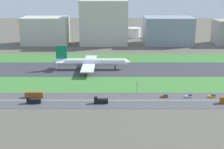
{
  "coord_description": "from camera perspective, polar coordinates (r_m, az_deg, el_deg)",
  "views": [
    {
      "loc": [
        -12.01,
        -255.06,
        69.67
      ],
      "look_at": [
        -11.59,
        -36.5,
        6.0
      ],
      "focal_mm": 50.47,
      "sensor_mm": 36.0,
      "label": 1
    }
  ],
  "objects": [
    {
      "name": "truck_1",
      "position": [
        189.79,
        -2.17,
        -4.77
      ],
      "size": [
        8.4,
        2.5,
        4.0
      ],
      "rotation": [
        0.0,
        0.0,
        3.14
      ],
      "color": "black",
      "rests_on": "highway"
    },
    {
      "name": "terminal_building",
      "position": [
        381.03,
        -12.03,
        7.77
      ],
      "size": [
        52.29,
        33.65,
        31.68
      ],
      "primitive_type": "cube",
      "color": "beige",
      "rests_on": "ground_plane"
    },
    {
      "name": "fuel_tank_centre",
      "position": [
        423.26,
        8.19,
        7.45
      ],
      "size": [
        21.35,
        21.35,
        12.31
      ],
      "primitive_type": "cylinder",
      "color": "silver",
      "rests_on": "ground_plane"
    },
    {
      "name": "truck_2",
      "position": [
        195.47,
        -14.14,
        -4.63
      ],
      "size": [
        8.4,
        2.5,
        4.0
      ],
      "rotation": [
        0.0,
        0.0,
        3.14
      ],
      "color": "black",
      "rests_on": "highway"
    },
    {
      "name": "hangar_building",
      "position": [
        371.82,
        -1.59,
        9.4
      ],
      "size": [
        54.61,
        34.38,
        50.87
      ],
      "primitive_type": "cube",
      "color": "beige",
      "rests_on": "ground_plane"
    },
    {
      "name": "car_2",
      "position": [
        202.08,
        9.45,
        -3.88
      ],
      "size": [
        4.4,
        1.8,
        2.0
      ],
      "color": "brown",
      "rests_on": "highway"
    },
    {
      "name": "car_3",
      "position": [
        205.21,
        13.72,
        -3.82
      ],
      "size": [
        4.4,
        1.8,
        2.0
      ],
      "color": "silver",
      "rests_on": "highway"
    },
    {
      "name": "ground_plane",
      "position": [
        264.68,
        2.49,
        0.96
      ],
      "size": [
        800.0,
        800.0,
        0.0
      ],
      "primitive_type": "plane",
      "color": "#5B564C"
    },
    {
      "name": "grass_median_south",
      "position": [
        225.42,
        2.95,
        -1.77
      ],
      "size": [
        280.0,
        36.0,
        0.1
      ],
      "primitive_type": "cube",
      "color": "#427F38",
      "rests_on": "ground_plane"
    },
    {
      "name": "runway",
      "position": [
        264.66,
        2.5,
        0.97
      ],
      "size": [
        280.0,
        46.0,
        0.1
      ],
      "primitive_type": "cube",
      "color": "#38383D",
      "rests_on": "ground_plane"
    },
    {
      "name": "car_1",
      "position": [
        209.2,
        17.63,
        -3.74
      ],
      "size": [
        4.4,
        1.8,
        2.0
      ],
      "color": "yellow",
      "rests_on": "highway"
    },
    {
      "name": "grass_median_north",
      "position": [
        304.37,
        2.16,
        3.01
      ],
      "size": [
        280.0,
        36.0,
        0.1
      ],
      "primitive_type": "cube",
      "color": "#3D7A33",
      "rests_on": "ground_plane"
    },
    {
      "name": "traffic_light",
      "position": [
        206.37,
        4.44,
        -2.28
      ],
      "size": [
        0.36,
        0.5,
        7.2
      ],
      "color": "#4C4C51",
      "rests_on": "highway"
    },
    {
      "name": "highway",
      "position": [
        195.29,
        3.43,
        -4.67
      ],
      "size": [
        280.0,
        28.0,
        0.1
      ],
      "primitive_type": "cube",
      "color": "#4C4C4F",
      "rests_on": "ground_plane"
    },
    {
      "name": "fuel_tank_west",
      "position": [
        419.83,
        3.84,
        7.56
      ],
      "size": [
        18.18,
        18.18,
        13.08
      ],
      "primitive_type": "cylinder",
      "color": "silver",
      "rests_on": "ground_plane"
    },
    {
      "name": "office_tower",
      "position": [
        378.7,
        9.97,
        7.83
      ],
      "size": [
        55.64,
        37.68,
        31.75
      ],
      "primitive_type": "cube",
      "color": "gray",
      "rests_on": "ground_plane"
    },
    {
      "name": "airliner",
      "position": [
        263.49,
        -4.17,
        2.27
      ],
      "size": [
        65.0,
        56.0,
        19.7
      ],
      "color": "white",
      "rests_on": "runway"
    },
    {
      "name": "bus_0",
      "position": [
        204.96,
        -14.0,
        -3.59
      ],
      "size": [
        11.6,
        2.5,
        3.5
      ],
      "color": "brown",
      "rests_on": "highway"
    },
    {
      "name": "highway_centerline",
      "position": [
        195.27,
        3.43,
        -4.66
      ],
      "size": [
        266.0,
        0.5,
        0.01
      ],
      "primitive_type": "cube",
      "color": "silver",
      "rests_on": "highway"
    }
  ]
}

